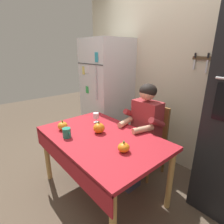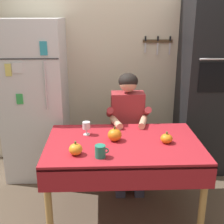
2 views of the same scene
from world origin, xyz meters
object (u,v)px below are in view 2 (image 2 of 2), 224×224
(wall_oven, at_px, (207,85))
(pumpkin_medium, at_px, (115,135))
(refrigerator, at_px, (36,100))
(pumpkin_small, at_px, (76,149))
(wine_glass, at_px, (86,126))
(coffee_mug, at_px, (100,151))
(dining_table, at_px, (124,151))
(pumpkin_large, at_px, (166,138))
(chair_behind_person, at_px, (126,132))
(seated_person, at_px, (128,120))

(wall_oven, relative_size, pumpkin_medium, 15.46)
(refrigerator, xyz_separation_m, pumpkin_small, (0.54, -1.10, -0.11))
(wine_glass, height_order, pumpkin_small, wine_glass)
(wine_glass, bearing_deg, coffee_mug, -74.36)
(wall_oven, height_order, coffee_mug, wall_oven)
(coffee_mug, height_order, pumpkin_medium, pumpkin_medium)
(refrigerator, relative_size, pumpkin_medium, 13.25)
(wine_glass, bearing_deg, pumpkin_small, -99.47)
(dining_table, bearing_deg, pumpkin_large, -2.33)
(chair_behind_person, xyz_separation_m, pumpkin_small, (-0.51, -1.01, 0.28))
(chair_behind_person, height_order, pumpkin_small, chair_behind_person)
(seated_person, relative_size, pumpkin_small, 10.45)
(pumpkin_small, bearing_deg, seated_person, 58.36)
(dining_table, bearing_deg, seated_person, 81.18)
(coffee_mug, xyz_separation_m, pumpkin_medium, (0.13, 0.32, 0.01))
(refrigerator, xyz_separation_m, chair_behind_person, (1.04, -0.09, -0.39))
(wall_oven, distance_m, wine_glass, 1.58)
(coffee_mug, bearing_deg, dining_table, 52.29)
(pumpkin_large, bearing_deg, seated_person, 115.09)
(seated_person, bearing_deg, wall_oven, 18.45)
(seated_person, xyz_separation_m, coffee_mug, (-0.30, -0.88, 0.05))
(coffee_mug, bearing_deg, pumpkin_medium, 68.03)
(chair_behind_person, distance_m, seated_person, 0.29)
(coffee_mug, relative_size, pumpkin_large, 1.06)
(refrigerator, xyz_separation_m, seated_person, (1.04, -0.28, -0.16))
(dining_table, bearing_deg, coffee_mug, -127.71)
(wall_oven, xyz_separation_m, coffee_mug, (-1.26, -1.19, -0.26))
(pumpkin_medium, relative_size, pumpkin_small, 1.14)
(refrigerator, relative_size, seated_person, 1.45)
(refrigerator, height_order, wine_glass, refrigerator)
(chair_behind_person, distance_m, pumpkin_small, 1.17)
(refrigerator, height_order, coffee_mug, refrigerator)
(wine_glass, bearing_deg, pumpkin_medium, -29.73)
(refrigerator, relative_size, pumpkin_large, 16.61)
(wall_oven, height_order, pumpkin_large, wall_oven)
(dining_table, distance_m, seated_person, 0.62)
(coffee_mug, xyz_separation_m, pumpkin_large, (0.59, 0.26, -0.01))
(seated_person, xyz_separation_m, pumpkin_medium, (-0.17, -0.55, 0.06))
(refrigerator, relative_size, dining_table, 1.29)
(wine_glass, bearing_deg, wall_oven, 27.32)
(dining_table, relative_size, coffee_mug, 12.24)
(chair_behind_person, bearing_deg, wall_oven, 7.75)
(refrigerator, relative_size, wine_glass, 13.89)
(chair_behind_person, xyz_separation_m, wine_glass, (-0.44, -0.59, 0.32))
(dining_table, bearing_deg, pumpkin_small, -152.06)
(seated_person, relative_size, pumpkin_large, 11.49)
(wine_glass, xyz_separation_m, pumpkin_medium, (0.26, -0.15, -0.03))
(chair_behind_person, distance_m, coffee_mug, 1.14)
(coffee_mug, bearing_deg, refrigerator, 122.65)
(refrigerator, xyz_separation_m, dining_table, (0.95, -0.88, -0.24))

